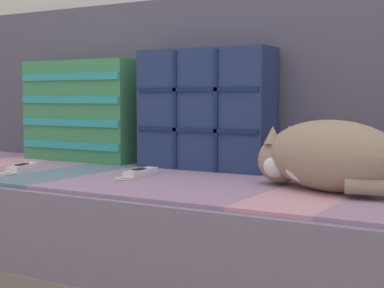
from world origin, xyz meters
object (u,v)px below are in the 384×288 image
at_px(couch, 166,243).
at_px(game_remote_near, 140,173).
at_px(throw_pillow_quilted, 206,109).
at_px(throw_pillow_striped, 81,111).
at_px(game_remote_far, 22,168).
at_px(sleeping_cat, 323,157).

height_order(couch, game_remote_near, game_remote_near).
bearing_deg(game_remote_near, throw_pillow_quilted, 71.30).
height_order(throw_pillow_quilted, throw_pillow_striped, throw_pillow_quilted).
height_order(throw_pillow_quilted, game_remote_far, throw_pillow_quilted).
height_order(sleeping_cat, game_remote_far, sleeping_cat).
bearing_deg(sleeping_cat, throw_pillow_striped, 166.45).
height_order(throw_pillow_striped, sleeping_cat, throw_pillow_striped).
distance_m(throw_pillow_quilted, game_remote_far, 0.59).
bearing_deg(throw_pillow_striped, game_remote_near, -29.52).
xyz_separation_m(couch, game_remote_near, (-0.05, -0.06, 0.21)).
bearing_deg(game_remote_far, throw_pillow_quilted, 35.22).
distance_m(throw_pillow_striped, game_remote_far, 0.37).
bearing_deg(couch, game_remote_near, -128.01).
bearing_deg(throw_pillow_quilted, game_remote_far, -144.78).
relative_size(throw_pillow_striped, sleeping_cat, 1.03).
bearing_deg(throw_pillow_striped, sleeping_cat, -13.55).
height_order(couch, sleeping_cat, sleeping_cat).
relative_size(couch, game_remote_far, 9.97).
bearing_deg(game_remote_far, sleeping_cat, 5.85).
height_order(game_remote_near, game_remote_far, same).
relative_size(couch, throw_pillow_striped, 4.55).
distance_m(throw_pillow_quilted, game_remote_near, 0.31).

